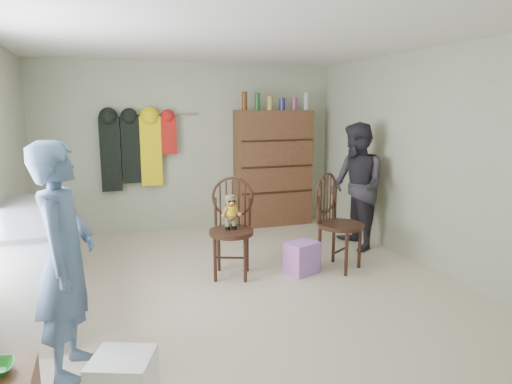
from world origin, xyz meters
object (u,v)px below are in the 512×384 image
object	(u,v)px
counter	(32,262)
chair_front	(232,221)
chair_far	(336,218)
dresser	(273,168)

from	to	relation	value
counter	chair_front	xyz separation A→B (m)	(1.96, 0.33, 0.14)
counter	chair_front	size ratio (longest dim) A/B	1.71
chair_front	chair_far	size ratio (longest dim) A/B	0.98
counter	chair_far	world-z (taller)	chair_far
chair_front	chair_far	bearing A→B (deg)	13.14
chair_front	dresser	world-z (taller)	dresser
counter	chair_front	world-z (taller)	chair_front
counter	dresser	world-z (taller)	dresser
chair_front	dresser	xyz separation A→B (m)	(1.24, 1.97, 0.30)
counter	dresser	xyz separation A→B (m)	(3.20, 2.30, 0.44)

